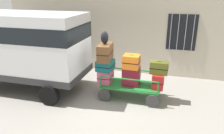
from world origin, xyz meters
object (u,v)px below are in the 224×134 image
at_px(suitcase_left_top, 105,52).
at_px(suitcase_center_middle, 159,68).
at_px(suitcase_midleft_middle, 132,62).
at_px(suitcase_center_bottom, 158,81).
at_px(suitcase_midleft_bottom, 131,76).
at_px(backpack, 105,38).
at_px(luggage_cart, 131,87).
at_px(suitcase_left_bottom, 106,76).
at_px(van, 27,44).
at_px(suitcase_left_middle, 105,65).

relative_size(suitcase_left_top, suitcase_center_middle, 1.48).
distance_m(suitcase_midleft_middle, suitcase_center_bottom, 1.12).
distance_m(suitcase_midleft_bottom, suitcase_center_bottom, 0.94).
relative_size(suitcase_left_top, backpack, 2.08).
relative_size(luggage_cart, suitcase_left_bottom, 3.00).
xyz_separation_m(van, suitcase_left_middle, (2.98, 0.20, -0.62)).
relative_size(luggage_cart, suitcase_midleft_bottom, 3.33).
relative_size(van, suitcase_midleft_middle, 7.62).
height_order(suitcase_midleft_middle, suitcase_center_bottom, suitcase_midleft_middle).
relative_size(suitcase_midleft_middle, suitcase_center_middle, 0.92).
xyz_separation_m(suitcase_left_bottom, suitcase_left_middle, (0.00, -0.03, 0.42)).
distance_m(suitcase_left_middle, backpack, 0.99).
distance_m(suitcase_left_top, suitcase_midleft_middle, 0.97).
distance_m(van, suitcase_left_middle, 3.05).
bearing_deg(suitcase_left_top, suitcase_left_middle, -90.00).
height_order(suitcase_midleft_middle, suitcase_center_middle, suitcase_midleft_middle).
xyz_separation_m(suitcase_left_middle, backpack, (-0.02, -0.01, 0.99)).
bearing_deg(suitcase_midleft_bottom, luggage_cart, -90.00).
relative_size(suitcase_midleft_bottom, suitcase_center_middle, 1.03).
bearing_deg(suitcase_left_bottom, suitcase_midleft_bottom, 2.00).
distance_m(luggage_cart, suitcase_midleft_bottom, 0.42).
relative_size(suitcase_midleft_bottom, backpack, 1.45).
bearing_deg(suitcase_midleft_bottom, suitcase_left_top, -176.07).
distance_m(luggage_cart, backpack, 2.00).
bearing_deg(suitcase_left_bottom, van, -175.52).
distance_m(suitcase_left_top, backpack, 0.51).
xyz_separation_m(van, suitcase_midleft_middle, (3.91, 0.21, -0.41)).
relative_size(suitcase_left_middle, backpack, 1.53).
xyz_separation_m(van, suitcase_left_bottom, (2.98, 0.23, -1.04)).
xyz_separation_m(luggage_cart, suitcase_center_middle, (0.94, 0.04, 0.82)).
xyz_separation_m(suitcase_left_top, suitcase_midleft_bottom, (0.94, 0.06, -0.82)).
bearing_deg(suitcase_left_bottom, luggage_cart, -0.08).
distance_m(suitcase_left_bottom, suitcase_center_middle, 1.93).
xyz_separation_m(suitcase_left_top, suitcase_midleft_middle, (0.94, 0.01, -0.27)).
xyz_separation_m(suitcase_left_bottom, suitcase_midleft_bottom, (0.94, 0.03, 0.08)).
relative_size(luggage_cart, backpack, 4.82).
height_order(suitcase_left_bottom, suitcase_center_middle, suitcase_center_middle).
xyz_separation_m(van, suitcase_center_middle, (4.85, 0.27, -0.56)).
distance_m(luggage_cart, suitcase_center_bottom, 1.00).
bearing_deg(backpack, suitcase_center_bottom, 2.23).
distance_m(van, suitcase_left_bottom, 3.16).
xyz_separation_m(suitcase_left_middle, suitcase_midleft_middle, (0.94, 0.01, 0.21)).
bearing_deg(suitcase_left_top, luggage_cart, 1.84).
bearing_deg(suitcase_left_top, suitcase_center_middle, 2.12).
bearing_deg(suitcase_midleft_middle, suitcase_left_middle, -179.17).
bearing_deg(suitcase_left_middle, suitcase_left_bottom, 90.00).
height_order(van, suitcase_center_middle, van).
height_order(suitcase_left_middle, suitcase_center_middle, suitcase_center_middle).
distance_m(suitcase_left_bottom, suitcase_midleft_bottom, 0.94).
bearing_deg(van, suitcase_left_top, 3.88).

